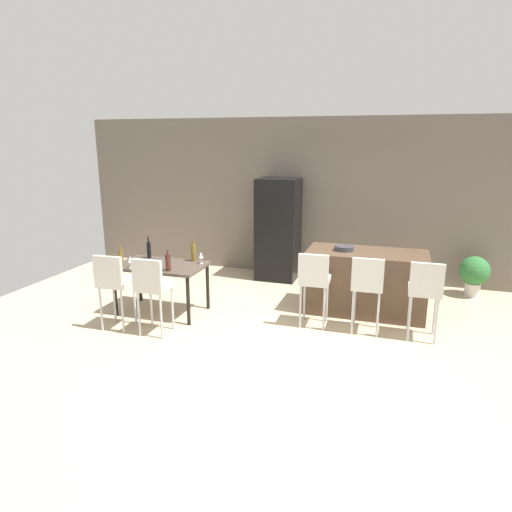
# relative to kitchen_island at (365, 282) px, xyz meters

# --- Properties ---
(ground_plane) EXTENTS (10.00, 10.00, 0.00)m
(ground_plane) POSITION_rel_kitchen_island_xyz_m (-0.73, -1.00, -0.46)
(ground_plane) COLOR #C6B28E
(back_wall) EXTENTS (10.00, 0.12, 2.90)m
(back_wall) POSITION_rel_kitchen_island_xyz_m (-0.73, 1.69, 0.99)
(back_wall) COLOR #665B51
(back_wall) RESTS_ON ground_plane
(kitchen_island) EXTENTS (1.72, 0.83, 0.92)m
(kitchen_island) POSITION_rel_kitchen_island_xyz_m (0.00, 0.00, 0.00)
(kitchen_island) COLOR #4C3828
(kitchen_island) RESTS_ON ground_plane
(bar_chair_left) EXTENTS (0.42, 0.42, 1.05)m
(bar_chair_left) POSITION_rel_kitchen_island_xyz_m (-0.62, -0.80, 0.24)
(bar_chair_left) COLOR beige
(bar_chair_left) RESTS_ON ground_plane
(bar_chair_middle) EXTENTS (0.41, 0.41, 1.05)m
(bar_chair_middle) POSITION_rel_kitchen_island_xyz_m (0.08, -0.80, 0.24)
(bar_chair_middle) COLOR beige
(bar_chair_middle) RESTS_ON ground_plane
(bar_chair_right) EXTENTS (0.40, 0.40, 1.05)m
(bar_chair_right) POSITION_rel_kitchen_island_xyz_m (0.79, -0.80, 0.24)
(bar_chair_right) COLOR beige
(bar_chair_right) RESTS_ON ground_plane
(dining_table) EXTENTS (1.29, 0.78, 0.74)m
(dining_table) POSITION_rel_kitchen_island_xyz_m (-2.86, -0.95, 0.21)
(dining_table) COLOR #4C4238
(dining_table) RESTS_ON ground_plane
(dining_chair_near) EXTENTS (0.42, 0.42, 1.05)m
(dining_chair_near) POSITION_rel_kitchen_island_xyz_m (-3.14, -1.70, 0.24)
(dining_chair_near) COLOR beige
(dining_chair_near) RESTS_ON ground_plane
(dining_chair_far) EXTENTS (0.41, 0.41, 1.05)m
(dining_chair_far) POSITION_rel_kitchen_island_xyz_m (-2.56, -1.70, 0.24)
(dining_chair_far) COLOR beige
(dining_chair_far) RESTS_ON ground_plane
(wine_bottle_inner) EXTENTS (0.06, 0.06, 0.33)m
(wine_bottle_inner) POSITION_rel_kitchen_island_xyz_m (-3.21, -0.68, 0.41)
(wine_bottle_inner) COLOR black
(wine_bottle_inner) RESTS_ON dining_table
(wine_bottle_left) EXTENTS (0.08, 0.08, 0.33)m
(wine_bottle_left) POSITION_rel_kitchen_island_xyz_m (-2.48, -0.63, 0.41)
(wine_bottle_left) COLOR brown
(wine_bottle_left) RESTS_ON dining_table
(wine_bottle_middle) EXTENTS (0.07, 0.07, 0.31)m
(wine_bottle_middle) POSITION_rel_kitchen_island_xyz_m (-3.34, -1.22, 0.41)
(wine_bottle_middle) COLOR brown
(wine_bottle_middle) RESTS_ON dining_table
(wine_bottle_end) EXTENTS (0.07, 0.07, 0.30)m
(wine_bottle_end) POSITION_rel_kitchen_island_xyz_m (-2.59, -1.21, 0.40)
(wine_bottle_end) COLOR #471E19
(wine_bottle_end) RESTS_ON dining_table
(wine_glass_right) EXTENTS (0.07, 0.07, 0.17)m
(wine_glass_right) POSITION_rel_kitchen_island_xyz_m (-2.31, -0.73, 0.40)
(wine_glass_right) COLOR silver
(wine_glass_right) RESTS_ON dining_table
(wine_glass_far) EXTENTS (0.07, 0.07, 0.17)m
(wine_glass_far) POSITION_rel_kitchen_island_xyz_m (-3.16, -1.26, 0.40)
(wine_glass_far) COLOR silver
(wine_glass_far) RESTS_ON dining_table
(refrigerator) EXTENTS (0.72, 0.68, 1.84)m
(refrigerator) POSITION_rel_kitchen_island_xyz_m (-1.68, 1.25, 0.46)
(refrigerator) COLOR black
(refrigerator) RESTS_ON ground_plane
(fruit_bowl) EXTENTS (0.28, 0.28, 0.07)m
(fruit_bowl) POSITION_rel_kitchen_island_xyz_m (-0.33, -0.02, 0.50)
(fruit_bowl) COLOR #333338
(fruit_bowl) RESTS_ON kitchen_island
(potted_plant) EXTENTS (0.47, 0.47, 0.67)m
(potted_plant) POSITION_rel_kitchen_island_xyz_m (1.64, 1.24, -0.06)
(potted_plant) COLOR beige
(potted_plant) RESTS_ON ground_plane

